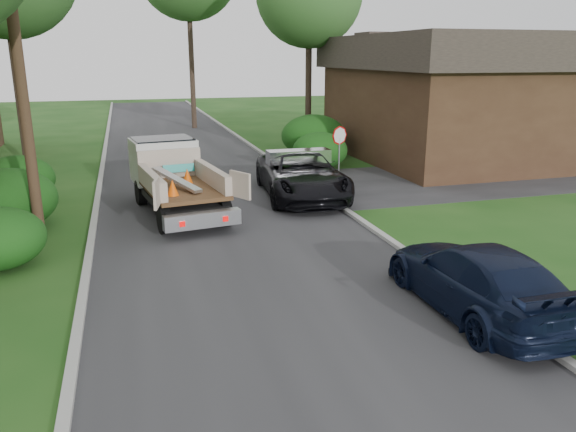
# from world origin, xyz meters

# --- Properties ---
(ground) EXTENTS (120.00, 120.00, 0.00)m
(ground) POSITION_xyz_m (0.00, 0.00, 0.00)
(ground) COLOR #194513
(ground) RESTS_ON ground
(road) EXTENTS (8.00, 90.00, 0.02)m
(road) POSITION_xyz_m (0.00, 10.00, 0.00)
(road) COLOR #28282B
(road) RESTS_ON ground
(side_street) EXTENTS (16.00, 7.00, 0.02)m
(side_street) POSITION_xyz_m (12.00, 9.00, 0.01)
(side_street) COLOR #28282B
(side_street) RESTS_ON ground
(curb_left) EXTENTS (0.20, 90.00, 0.12)m
(curb_left) POSITION_xyz_m (-4.10, 10.00, 0.06)
(curb_left) COLOR #9E9E99
(curb_left) RESTS_ON ground
(curb_right) EXTENTS (0.20, 90.00, 0.12)m
(curb_right) POSITION_xyz_m (4.10, 10.00, 0.06)
(curb_right) COLOR #9E9E99
(curb_right) RESTS_ON ground
(stop_sign) EXTENTS (0.71, 0.32, 2.48)m
(stop_sign) POSITION_xyz_m (5.20, 9.00, 1.78)
(stop_sign) COLOR slate
(stop_sign) RESTS_ON ground
(utility_pole) EXTENTS (2.42, 1.25, 10.00)m
(utility_pole) POSITION_xyz_m (-5.48, 4.98, 5.17)
(utility_pole) COLOR #382619
(utility_pole) RESTS_ON ground
(house_right) EXTENTS (9.72, 12.96, 6.20)m
(house_right) POSITION_xyz_m (13.00, 14.00, 3.16)
(house_right) COLOR #3B2518
(house_right) RESTS_ON ground
(hedge_left_b) EXTENTS (2.86, 2.86, 1.87)m
(hedge_left_b) POSITION_xyz_m (-6.50, 6.50, 0.94)
(hedge_left_b) COLOR #123B0D
(hedge_left_b) RESTS_ON ground
(hedge_left_c) EXTENTS (2.60, 2.60, 1.70)m
(hedge_left_c) POSITION_xyz_m (-6.80, 10.00, 0.85)
(hedge_left_c) COLOR #123B0D
(hedge_left_c) RESTS_ON ground
(hedge_right_a) EXTENTS (2.60, 2.60, 1.70)m
(hedge_right_a) POSITION_xyz_m (5.80, 13.00, 0.85)
(hedge_right_a) COLOR #123B0D
(hedge_right_a) RESTS_ON ground
(hedge_right_b) EXTENTS (3.38, 3.38, 2.21)m
(hedge_right_b) POSITION_xyz_m (6.50, 16.00, 1.10)
(hedge_right_b) COLOR #123B0D
(hedge_right_b) RESTS_ON ground
(flatbed_truck) EXTENTS (3.36, 6.36, 2.30)m
(flatbed_truck) POSITION_xyz_m (-1.51, 7.72, 1.25)
(flatbed_truck) COLOR black
(flatbed_truck) RESTS_ON ground
(black_pickup) EXTENTS (3.41, 6.33, 1.69)m
(black_pickup) POSITION_xyz_m (3.29, 7.88, 0.84)
(black_pickup) COLOR black
(black_pickup) RESTS_ON ground
(navy_suv) EXTENTS (2.07, 5.03, 1.46)m
(navy_suv) POSITION_xyz_m (3.80, -2.50, 0.73)
(navy_suv) COLOR black
(navy_suv) RESTS_ON ground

